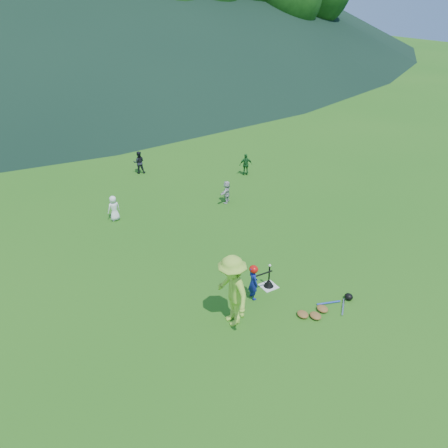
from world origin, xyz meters
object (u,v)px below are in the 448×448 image
fielder_a (114,208)px  fielder_c (246,165)px  fielder_b (139,162)px  batting_tee (269,283)px  fielder_d (227,192)px  equipment_pile (323,309)px  home_plate (268,286)px  adult_coach (232,291)px  batter_child (253,282)px

fielder_a → fielder_c: 6.69m
fielder_a → fielder_b: (2.51, 3.87, 0.04)m
fielder_a → batting_tee: fielder_a is taller
fielder_d → equipment_pile: (-1.28, -7.04, -0.39)m
home_plate → equipment_pile: equipment_pile is taller
batting_tee → equipment_pile: batting_tee is taller
fielder_b → fielder_c: bearing=166.3°
adult_coach → fielder_d: 7.13m
batter_child → adult_coach: size_ratio=0.52×
batter_child → fielder_d: bearing=-17.6°
adult_coach → batting_tee: (1.72, 0.72, -0.87)m
fielder_d → equipment_pile: fielder_d is taller
fielder_a → batting_tee: (2.45, -6.29, -0.35)m
home_plate → batting_tee: (0.00, 0.00, 0.12)m
fielder_c → fielder_d: fielder_c is taller
fielder_b → equipment_pile: (0.54, -11.79, -0.46)m
batter_child → fielder_d: (2.57, 5.59, -0.06)m
batting_tee → fielder_c: bearing=60.8°
fielder_d → equipment_pile: bearing=39.9°
adult_coach → batting_tee: 2.06m
adult_coach → equipment_pile: adult_coach is taller
fielder_c → fielder_d: bearing=62.8°
fielder_b → fielder_d: fielder_b is taller
batter_child → fielder_b: (0.75, 10.34, 0.00)m
fielder_b → fielder_d: bearing=131.2°
fielder_b → adult_coach: bearing=100.9°
fielder_c → batting_tee: fielder_c is taller
batter_child → equipment_pile: batter_child is taller
batter_child → fielder_c: size_ratio=1.04×
fielder_a → home_plate: bearing=103.0°
adult_coach → fielder_d: bearing=153.7°
fielder_c → equipment_pile: 9.72m
home_plate → fielder_c: size_ratio=0.45×
fielder_b → fielder_c: size_ratio=1.04×
fielder_b → batting_tee: fielder_b is taller
adult_coach → fielder_b: (1.78, 10.88, -0.47)m
fielder_c → batting_tee: 8.50m
batter_child → fielder_d: batter_child is taller
equipment_pile → adult_coach: bearing=158.7°
equipment_pile → batter_child: bearing=131.8°
home_plate → fielder_b: (0.06, 10.16, 0.51)m
batter_child → fielder_b: 10.37m
fielder_a → fielder_b: 4.62m
fielder_b → equipment_pile: fielder_b is taller
home_plate → fielder_a: 6.76m
fielder_a → fielder_d: size_ratio=1.05×
fielder_a → fielder_b: bearing=-131.3°
home_plate → adult_coach: bearing=-157.2°
adult_coach → batter_child: bearing=121.8°
fielder_b → batting_tee: size_ratio=1.54×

